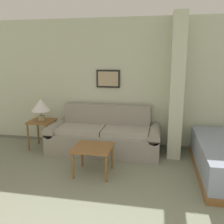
{
  "coord_description": "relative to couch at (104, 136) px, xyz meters",
  "views": [
    {
      "loc": [
        0.72,
        -1.26,
        1.84
      ],
      "look_at": [
        0.04,
        2.26,
        1.05
      ],
      "focal_mm": 40.0,
      "sensor_mm": 36.0,
      "label": 1
    }
  ],
  "objects": [
    {
      "name": "wall_back",
      "position": [
        0.33,
        0.47,
        0.98
      ],
      "size": [
        7.57,
        0.16,
        2.6
      ],
      "color": "beige",
      "rests_on": "ground_plane"
    },
    {
      "name": "wall_partition_pillar",
      "position": [
        1.34,
        0.11,
        0.99
      ],
      "size": [
        0.24,
        0.61,
        2.6
      ],
      "color": "beige",
      "rests_on": "ground_plane"
    },
    {
      "name": "couch",
      "position": [
        0.0,
        0.0,
        0.0
      ],
      "size": [
        2.18,
        0.84,
        0.89
      ],
      "color": "gray",
      "rests_on": "ground_plane"
    },
    {
      "name": "coffee_table",
      "position": [
        0.04,
        -1.0,
        0.08
      ],
      "size": [
        0.6,
        0.55,
        0.46
      ],
      "color": "brown",
      "rests_on": "ground_plane"
    },
    {
      "name": "side_table",
      "position": [
        -1.29,
        -0.05,
        0.18
      ],
      "size": [
        0.48,
        0.48,
        0.58
      ],
      "color": "brown",
      "rests_on": "ground_plane"
    },
    {
      "name": "table_lamp",
      "position": [
        -1.29,
        -0.05,
        0.58
      ],
      "size": [
        0.37,
        0.37,
        0.45
      ],
      "color": "tan",
      "rests_on": "side_table"
    }
  ]
}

